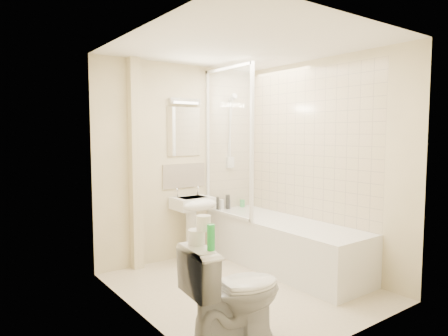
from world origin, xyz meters
TOP-DOWN VIEW (x-y plane):
  - floor at (0.00, 0.00)m, footprint 2.50×2.50m
  - wall_back at (0.00, 1.25)m, footprint 2.20×0.02m
  - wall_left at (-1.10, 0.00)m, footprint 0.02×2.50m
  - wall_right at (1.10, 0.00)m, footprint 0.02×2.50m
  - ceiling at (0.00, 0.00)m, footprint 2.20×2.50m
  - tile_back at (0.75, 1.24)m, footprint 0.70×0.01m
  - tile_right at (1.09, 0.20)m, footprint 0.01×2.10m
  - pipe_boxing at (-0.62, 1.19)m, footprint 0.12×0.12m
  - splashback at (0.05, 1.24)m, footprint 0.60×0.02m
  - mirror at (0.05, 1.24)m, footprint 0.46×0.01m
  - strip_light at (0.05, 1.22)m, footprint 0.42×0.07m
  - bathtub at (0.75, 0.20)m, footprint 0.70×2.10m
  - shower_screen at (0.40, 0.80)m, footprint 0.04×0.92m
  - shower_fixture at (0.75, 1.19)m, footprint 0.10×0.16m
  - pedestal_sink at (0.05, 1.01)m, footprint 0.46×0.45m
  - bottle_black_a at (0.50, 1.16)m, footprint 0.05×0.05m
  - bottle_white_a at (0.57, 1.16)m, footprint 0.06×0.06m
  - bottle_black_b at (0.67, 1.16)m, footprint 0.06×0.06m
  - bottle_blue at (0.69, 1.16)m, footprint 0.05×0.05m
  - bottle_green at (0.92, 1.16)m, footprint 0.07×0.07m
  - toilet at (-0.72, -0.78)m, footprint 0.59×0.84m
  - toilet_roll_lower at (-0.98, -0.68)m, footprint 0.12×0.12m
  - toilet_roll_upper at (-0.96, -0.73)m, footprint 0.10×0.10m
  - green_bottle at (-0.98, -0.86)m, footprint 0.05×0.05m

SIDE VIEW (x-z plane):
  - floor at x=0.00m, z-range 0.00..0.00m
  - bathtub at x=0.75m, z-range 0.01..0.56m
  - toilet at x=-0.72m, z-range 0.00..0.77m
  - bottle_green at x=0.92m, z-range 0.55..0.65m
  - bottle_blue at x=0.69m, z-range 0.55..0.67m
  - bottle_white_a at x=0.57m, z-range 0.55..0.69m
  - pedestal_sink at x=0.05m, z-range 0.18..1.07m
  - bottle_black_a at x=0.50m, z-range 0.55..0.73m
  - bottle_black_b at x=0.67m, z-range 0.55..0.74m
  - toilet_roll_lower at x=-0.98m, z-range 0.77..0.87m
  - green_bottle at x=-0.98m, z-range 0.77..0.94m
  - toilet_roll_upper at x=-0.96m, z-range 0.87..0.98m
  - splashback at x=0.05m, z-range 0.88..1.18m
  - wall_back at x=0.00m, z-range 0.00..2.40m
  - wall_left at x=-1.10m, z-range 0.00..2.40m
  - wall_right at x=1.10m, z-range 0.00..2.40m
  - pipe_boxing at x=-0.62m, z-range 0.00..2.40m
  - tile_back at x=0.75m, z-range 0.55..2.30m
  - tile_right at x=1.09m, z-range 0.55..2.30m
  - shower_screen at x=0.40m, z-range 0.55..2.35m
  - shower_fixture at x=0.75m, z-range 1.05..2.04m
  - mirror at x=0.05m, z-range 1.28..1.88m
  - strip_light at x=0.05m, z-range 1.92..1.98m
  - ceiling at x=0.00m, z-range 2.39..2.41m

